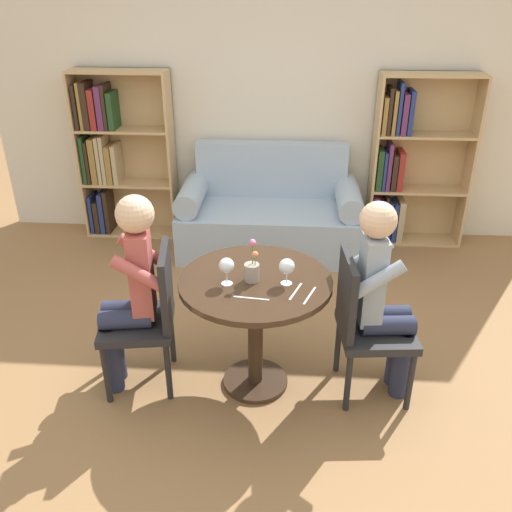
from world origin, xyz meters
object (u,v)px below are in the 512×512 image
bookshelf_left (115,153)px  chair_left (148,313)px  person_left (130,289)px  flower_vase (252,268)px  bookshelf_right (406,166)px  wine_glass_left (227,266)px  chair_right (365,321)px  person_right (383,297)px  wine_glass_right (287,267)px  couch (270,216)px

bookshelf_left → chair_left: bookshelf_left is taller
person_left → flower_vase: bearing=83.0°
bookshelf_right → wine_glass_left: bearing=-121.5°
chair_right → person_right: bearing=-86.5°
person_right → chair_left: bearing=85.2°
person_right → wine_glass_right: (-0.55, -0.04, 0.19)m
wine_glass_left → wine_glass_right: (0.33, 0.02, -0.01)m
chair_right → flower_vase: (-0.65, -0.00, 0.33)m
chair_left → chair_right: size_ratio=1.00×
chair_left → person_right: person_right is taller
chair_right → bookshelf_left: bearing=38.4°
couch → bookshelf_left: 1.56m
wine_glass_right → bookshelf_right: bearing=64.7°
wine_glass_left → person_left: bearing=176.8°
couch → person_right: size_ratio=1.31×
chair_right → flower_vase: flower_vase is taller
wine_glass_left → flower_vase: 0.15m
bookshelf_right → chair_left: bearing=-130.2°
chair_left → wine_glass_left: 0.60m
bookshelf_left → person_left: bookshelf_left is taller
couch → chair_left: 2.03m
bookshelf_left → wine_glass_left: (1.31, -2.24, 0.06)m
person_right → flower_vase: person_right is taller
wine_glass_right → flower_vase: size_ratio=0.61×
person_left → person_right: person_left is taller
chair_right → person_right: size_ratio=0.73×
bookshelf_right → flower_vase: 2.52m
chair_right → wine_glass_left: bearing=88.4°
couch → wine_glass_left: (-0.15, -1.97, 0.54)m
bookshelf_left → person_right: size_ratio=1.26×
couch → person_left: person_left is taller
wine_glass_left → wine_glass_right: wine_glass_left is taller
couch → wine_glass_left: couch is taller
chair_left → wine_glass_right: (0.80, -0.03, 0.35)m
bookshelf_left → chair_right: bearing=-46.3°
bookshelf_right → flower_vase: bearing=-119.5°
couch → person_right: bearing=-69.3°
person_right → wine_glass_right: person_right is taller
chair_left → person_left: size_ratio=0.73×
bookshelf_left → chair_left: size_ratio=1.71×
chair_left → person_right: 1.36m
chair_left → person_left: (-0.09, -0.02, 0.17)m
couch → wine_glass_right: 2.03m
bookshelf_right → wine_glass_right: 2.45m
flower_vase → bookshelf_right: bearing=60.5°
chair_right → wine_glass_right: 0.58m
chair_right → wine_glass_left: wine_glass_left is taller
wine_glass_left → flower_vase: size_ratio=0.64×
bookshelf_left → bookshelf_right: bearing=0.0°
couch → bookshelf_left: (-1.46, 0.27, 0.48)m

